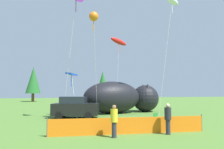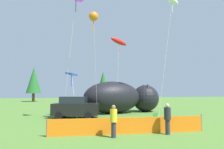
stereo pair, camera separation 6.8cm
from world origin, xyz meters
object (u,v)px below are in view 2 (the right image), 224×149
folding_chair (154,118)px  kite_orange_flower (94,17)px  parked_car (75,107)px  inflatable_cat (121,98)px  kite_red_lizard (119,42)px  kite_blue_box (71,75)px  spectator_in_grey_shirt (167,118)px  spectator_in_green_shirt (114,120)px  kite_white_ghost (172,1)px

folding_chair → kite_orange_flower: size_ratio=0.09×
parked_car → kite_orange_flower: kite_orange_flower is taller
inflatable_cat → kite_red_lizard: kite_red_lizard is taller
parked_car → kite_blue_box: 3.59m
inflatable_cat → kite_red_lizard: bearing=71.4°
inflatable_cat → spectator_in_grey_shirt: bearing=-106.3°
kite_orange_flower → kite_blue_box: bearing=111.7°
kite_red_lizard → parked_car: bearing=-138.3°
parked_car → spectator_in_green_shirt: (1.58, -9.10, -0.02)m
kite_white_ghost → kite_red_lizard: kite_white_ghost is taller
inflatable_cat → folding_chair: bearing=-102.0°
inflatable_cat → spectator_in_green_shirt: inflatable_cat is taller
parked_car → spectator_in_green_shirt: bearing=-65.3°
inflatable_cat → spectator_in_green_shirt: bearing=-120.9°
spectator_in_green_shirt → kite_orange_flower: bearing=92.1°
kite_red_lizard → kite_blue_box: (-5.83, -3.25, -4.42)m
spectator_in_grey_shirt → kite_blue_box: (-5.20, 10.61, 3.18)m
spectator_in_green_shirt → kite_blue_box: (-1.91, 10.75, 3.19)m
kite_white_ghost → spectator_in_green_shirt: bearing=-135.0°
parked_car → spectator_in_grey_shirt: parked_car is taller
kite_red_lizard → folding_chair: bearing=-89.0°
spectator_in_green_shirt → kite_orange_flower: kite_orange_flower is taller
kite_white_ghost → kite_blue_box: (-9.92, 2.74, -7.55)m
kite_blue_box → kite_red_lizard: bearing=29.1°
spectator_in_green_shirt → parked_car: bearing=99.8°
spectator_in_green_shirt → kite_red_lizard: bearing=74.3°
spectator_in_green_shirt → kite_blue_box: size_ratio=0.40×
spectator_in_grey_shirt → kite_orange_flower: 10.80m
spectator_in_green_shirt → kite_red_lizard: 16.41m
inflatable_cat → kite_blue_box: (-5.71, -1.74, 2.51)m
parked_car → folding_chair: bearing=-27.5°
spectator_in_grey_shirt → kite_blue_box: bearing=116.1°
spectator_in_green_shirt → kite_orange_flower: 10.31m
spectator_in_grey_shirt → kite_white_ghost: kite_white_ghost is taller
spectator_in_grey_shirt → kite_blue_box: size_ratio=0.41×
kite_orange_flower → kite_blue_box: 6.54m
kite_red_lizard → kite_blue_box: size_ratio=2.06×
inflatable_cat → kite_orange_flower: 10.20m
folding_chair → kite_orange_flower: 9.82m
folding_chair → kite_red_lizard: kite_red_lizard is taller
spectator_in_grey_shirt → parked_car: bearing=118.5°
inflatable_cat → spectator_in_grey_shirt: (-0.51, -12.35, -0.67)m
kite_blue_box → folding_chair: bearing=-48.6°
spectator_in_grey_shirt → kite_white_ghost: bearing=59.0°
folding_chair → spectator_in_green_shirt: size_ratio=0.48×
kite_orange_flower → parked_car: bearing=117.8°
kite_white_ghost → kite_blue_box: size_ratio=2.74×
parked_car → kite_orange_flower: (1.33, -2.53, 7.92)m
folding_chair → spectator_in_grey_shirt: 3.90m
spectator_in_green_shirt → kite_orange_flower: size_ratio=0.19×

